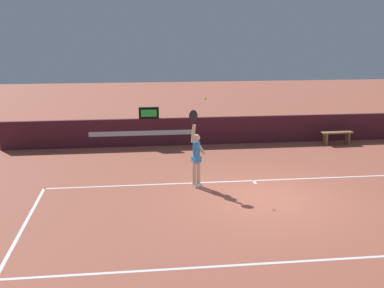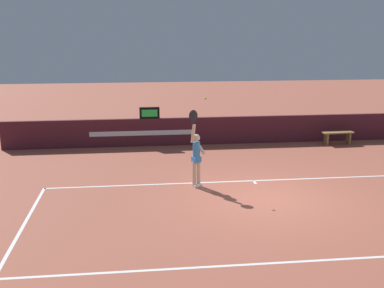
% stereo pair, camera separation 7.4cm
% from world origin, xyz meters
% --- Properties ---
extents(ground_plane, '(60.00, 60.00, 0.00)m').
position_xyz_m(ground_plane, '(0.00, 0.00, 0.00)').
color(ground_plane, '#A1533F').
extents(court_lines, '(12.46, 5.29, 0.00)m').
position_xyz_m(court_lines, '(0.00, -0.98, 0.00)').
color(court_lines, white).
rests_on(court_lines, ground).
extents(back_wall, '(17.26, 0.17, 1.09)m').
position_xyz_m(back_wall, '(-0.01, 6.52, 0.55)').
color(back_wall, '#4A1C26').
rests_on(back_wall, ground).
extents(speed_display, '(0.78, 0.16, 0.44)m').
position_xyz_m(speed_display, '(-2.97, 6.51, 1.32)').
color(speed_display, black).
rests_on(speed_display, back_wall).
extents(tennis_player, '(0.49, 0.46, 2.28)m').
position_xyz_m(tennis_player, '(-1.80, 1.28, 0.93)').
color(tennis_player, beige).
rests_on(tennis_player, ground).
extents(tennis_ball, '(0.07, 0.07, 0.07)m').
position_xyz_m(tennis_ball, '(-1.54, 1.31, 2.58)').
color(tennis_ball, '#CEE539').
extents(courtside_bench_near, '(1.26, 0.42, 0.51)m').
position_xyz_m(courtside_bench_near, '(4.49, 5.86, 0.37)').
color(courtside_bench_near, olive).
rests_on(courtside_bench_near, ground).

